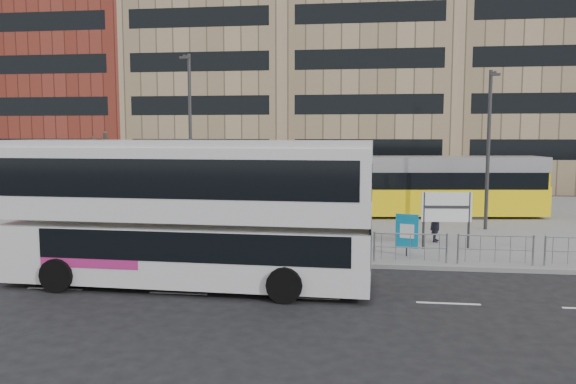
# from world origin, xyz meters

# --- Properties ---
(ground) EXTENTS (120.00, 120.00, 0.00)m
(ground) POSITION_xyz_m (0.00, 0.00, 0.00)
(ground) COLOR black
(ground) RESTS_ON ground
(plaza) EXTENTS (64.00, 24.00, 0.15)m
(plaza) POSITION_xyz_m (0.00, 12.00, 0.07)
(plaza) COLOR gray
(plaza) RESTS_ON ground
(kerb) EXTENTS (64.00, 0.25, 0.17)m
(kerb) POSITION_xyz_m (0.00, 0.05, 0.07)
(kerb) COLOR gray
(kerb) RESTS_ON ground
(building_row) EXTENTS (70.40, 18.40, 31.20)m
(building_row) POSITION_xyz_m (1.55, 34.27, 12.91)
(building_row) COLOR maroon
(building_row) RESTS_ON ground
(pedestrian_barrier) EXTENTS (32.07, 0.07, 1.10)m
(pedestrian_barrier) POSITION_xyz_m (2.00, 0.50, 0.98)
(pedestrian_barrier) COLOR gray
(pedestrian_barrier) RESTS_ON plaza
(road_markings) EXTENTS (62.00, 0.12, 0.01)m
(road_markings) POSITION_xyz_m (1.00, -4.00, 0.01)
(road_markings) COLOR white
(road_markings) RESTS_ON ground
(double_decker_bus) EXTENTS (11.67, 3.25, 4.64)m
(double_decker_bus) POSITION_xyz_m (-1.99, -3.10, 2.51)
(double_decker_bus) COLOR silver
(double_decker_bus) RESTS_ON ground
(tram) EXTENTS (29.02, 6.30, 3.41)m
(tram) POSITION_xyz_m (-0.67, 11.44, 1.86)
(tram) COLOR yellow
(tram) RESTS_ON plaza
(station_sign) EXTENTS (2.03, 0.25, 2.33)m
(station_sign) POSITION_xyz_m (6.96, 3.16, 1.77)
(station_sign) COLOR #2D2D30
(station_sign) RESTS_ON plaza
(ad_panel) EXTENTS (0.85, 0.31, 1.63)m
(ad_panel) POSITION_xyz_m (5.26, 1.52, 1.11)
(ad_panel) COLOR #2D2D30
(ad_panel) RESTS_ON plaza
(pedestrian) EXTENTS (0.59, 0.77, 1.91)m
(pedestrian) POSITION_xyz_m (6.75, 4.66, 1.11)
(pedestrian) COLOR black
(pedestrian) RESTS_ON plaza
(traffic_light_west) EXTENTS (0.23, 0.25, 3.10)m
(traffic_light_west) POSITION_xyz_m (-3.77, 0.61, 2.12)
(traffic_light_west) COLOR #2D2D30
(traffic_light_west) RESTS_ON plaza
(lamp_post_west) EXTENTS (0.45, 1.04, 8.94)m
(lamp_post_west) POSITION_xyz_m (-5.74, 9.54, 5.00)
(lamp_post_west) COLOR #2D2D30
(lamp_post_west) RESTS_ON plaza
(lamp_post_east) EXTENTS (0.45, 1.04, 7.73)m
(lamp_post_east) POSITION_xyz_m (9.61, 8.19, 4.39)
(lamp_post_east) COLOR #2D2D30
(lamp_post_east) RESTS_ON plaza
(bare_tree) EXTENTS (4.39, 4.39, 6.90)m
(bare_tree) POSITION_xyz_m (-10.54, 9.36, 5.05)
(bare_tree) COLOR #2F201A
(bare_tree) RESTS_ON plaza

